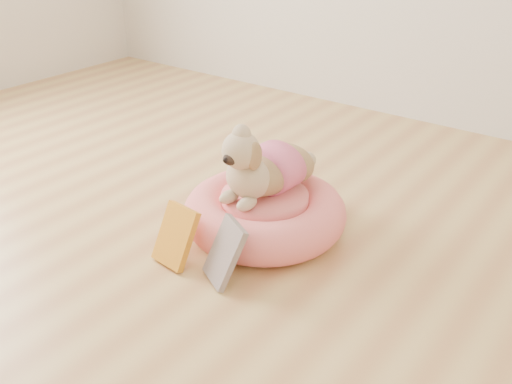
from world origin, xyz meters
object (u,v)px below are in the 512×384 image
Objects in this scene: book_yellow at (176,236)px; dog at (263,154)px; book_white at (225,252)px; pet_bed at (265,213)px.

dog is at bearing 77.75° from book_yellow.
book_white is at bearing -71.29° from dog.
pet_bed is 2.82× the size of book_white.
book_white is (0.19, 0.02, 0.00)m from book_yellow.
book_yellow reaches higher than pet_bed.
book_white is at bearing 10.84° from book_yellow.
pet_bed is 0.34m from book_yellow.
dog is 0.39m from book_yellow.
book_yellow is (-0.11, -0.32, 0.02)m from pet_bed.
dog is at bearing 159.49° from pet_bed.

